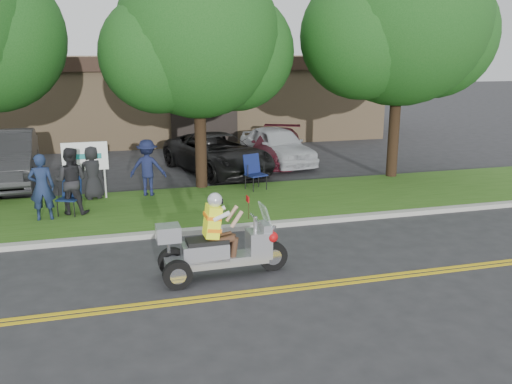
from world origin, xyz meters
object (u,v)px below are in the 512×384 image
object	(u,v)px
trike_scooter	(218,248)
parked_car_far_right	(277,145)
parked_car_mid	(218,153)
parked_car_left	(5,159)
parked_car_right	(276,147)
lawn_chair_b	(254,170)
spectator_adult_left	(42,187)
lawn_chair_a	(71,193)
spectator_adult_mid	(71,181)

from	to	relation	value
trike_scooter	parked_car_far_right	distance (m)	10.95
trike_scooter	parked_car_mid	size ratio (longest dim) A/B	0.51
parked_car_left	parked_car_right	size ratio (longest dim) A/B	1.18
parked_car_mid	parked_car_far_right	xyz separation A→B (m)	(2.50, 0.90, 0.03)
trike_scooter	parked_car_mid	bearing A→B (deg)	77.23
parked_car_left	parked_car_right	xyz separation A→B (m)	(9.54, 1.09, -0.22)
lawn_chair_b	spectator_adult_left	distance (m)	6.15
lawn_chair_a	parked_car_mid	xyz separation A→B (m)	(4.77, 4.33, 0.04)
spectator_adult_left	trike_scooter	bearing A→B (deg)	127.10
parked_car_far_right	spectator_adult_mid	bearing A→B (deg)	-152.72
lawn_chair_b	spectator_adult_mid	xyz separation A→B (m)	(-5.25, -1.30, 0.27)
lawn_chair_a	parked_car_right	distance (m)	9.11
parked_car_left	parked_car_right	world-z (taller)	parked_car_left
parked_car_left	spectator_adult_mid	bearing A→B (deg)	-66.23
lawn_chair_b	spectator_adult_mid	distance (m)	5.41
spectator_adult_mid	parked_car_left	bearing A→B (deg)	-48.30
lawn_chair_b	parked_car_left	size ratio (longest dim) A/B	0.20
parked_car_far_right	lawn_chair_a	bearing A→B (deg)	-152.89
parked_car_right	lawn_chair_a	bearing A→B (deg)	-118.67
spectator_adult_mid	parked_car_left	xyz separation A→B (m)	(-2.26, 4.36, -0.11)
lawn_chair_a	trike_scooter	bearing A→B (deg)	-35.96
lawn_chair_a	parked_car_far_right	world-z (taller)	parked_car_far_right
spectator_adult_mid	parked_car_left	size ratio (longest dim) A/B	0.33
lawn_chair_b	lawn_chair_a	bearing A→B (deg)	175.68
spectator_adult_mid	spectator_adult_left	bearing A→B (deg)	43.34
lawn_chair_a	parked_car_mid	world-z (taller)	parked_car_mid
lawn_chair_b	parked_car_far_right	world-z (taller)	parked_car_far_right
spectator_adult_left	parked_car_far_right	world-z (taller)	spectator_adult_left
spectator_adult_left	parked_car_mid	bearing A→B (deg)	-140.46
spectator_adult_mid	parked_car_far_right	world-z (taller)	spectator_adult_mid
trike_scooter	parked_car_right	distance (m)	11.17
parked_car_right	lawn_chair_b	bearing A→B (deg)	-91.40
lawn_chair_b	parked_car_mid	xyz separation A→B (m)	(-0.51, 3.04, -0.01)
lawn_chair_a	parked_car_left	xyz separation A→B (m)	(-2.23, 4.35, 0.20)
lawn_chair_a	spectator_adult_left	distance (m)	0.80
spectator_adult_left	parked_car_far_right	xyz separation A→B (m)	(7.91, 5.61, -0.23)
parked_car_left	parked_car_mid	xyz separation A→B (m)	(7.00, -0.02, -0.17)
spectator_adult_mid	parked_car_right	size ratio (longest dim) A/B	0.39
spectator_adult_left	parked_car_right	distance (m)	9.86
spectator_adult_mid	parked_car_right	xyz separation A→B (m)	(7.28, 5.45, -0.33)
parked_car_mid	parked_car_left	bearing A→B (deg)	161.62
trike_scooter	lawn_chair_b	size ratio (longest dim) A/B	2.40
lawn_chair_a	lawn_chair_b	distance (m)	5.43
trike_scooter	parked_car_right	bearing A→B (deg)	65.53
lawn_chair_b	spectator_adult_left	bearing A→B (deg)	177.72
lawn_chair_b	parked_car_mid	world-z (taller)	parked_car_mid
lawn_chair_a	spectator_adult_mid	size ratio (longest dim) A/B	0.56
lawn_chair_a	parked_car_far_right	bearing A→B (deg)	58.65
trike_scooter	lawn_chair_a	bearing A→B (deg)	119.85
spectator_adult_left	parked_car_right	size ratio (longest dim) A/B	0.38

